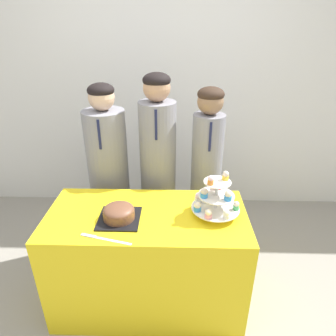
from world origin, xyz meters
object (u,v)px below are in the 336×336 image
student_0 (109,180)px  student_1 (158,174)px  student_2 (206,178)px  cupcake_stand (215,198)px  round_cake (119,213)px  cake_knife (97,238)px

student_0 → student_1: size_ratio=0.95×
student_0 → student_2: 0.78m
cupcake_stand → student_2: (-0.00, 0.55, -0.15)m
round_cake → student_0: 0.66m
round_cake → cupcake_stand: 0.60m
round_cake → student_2: student_2 is taller
student_2 → cupcake_stand: bearing=-89.7°
cupcake_stand → student_1: student_1 is taller
student_1 → student_2: bearing=-0.0°
student_1 → student_2: student_1 is taller
cake_knife → student_2: student_2 is taller
student_2 → student_1: bearing=180.0°
cupcake_stand → cake_knife: bearing=-159.4°
round_cake → cake_knife: size_ratio=0.84×
round_cake → student_1: (0.20, 0.63, -0.06)m
student_0 → student_2: size_ratio=1.02×
round_cake → student_2: size_ratio=0.18×
round_cake → cake_knife: bearing=-116.8°
cake_knife → student_0: student_0 is taller
student_1 → round_cake: bearing=-108.0°
student_0 → student_2: student_0 is taller
round_cake → student_0: bearing=107.5°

